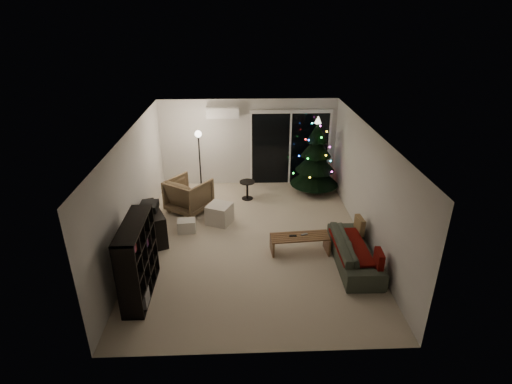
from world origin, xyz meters
TOP-DOWN VIEW (x-y plane):
  - room at (0.46, 1.49)m, footprint 6.50×7.51m
  - bookshelf at (-2.25, -1.75)m, footprint 0.94×1.47m
  - media_cabinet at (-2.25, 0.15)m, footprint 0.88×1.26m
  - stereo at (-2.25, 0.15)m, footprint 0.37×0.44m
  - armchair at (-1.56, 1.52)m, footprint 1.31×1.32m
  - ottoman at (-0.76, 0.84)m, footprint 0.70×0.70m
  - cardboard_box_a at (-1.51, 0.45)m, footprint 0.43×0.34m
  - cardboard_box_b at (-0.76, 1.24)m, footprint 0.48×0.43m
  - side_table at (-0.06, 2.15)m, footprint 0.49×0.49m
  - floor_lamp at (-1.31, 2.27)m, footprint 0.30×0.30m
  - sofa at (2.05, -0.99)m, footprint 0.79×1.95m
  - sofa_throw at (1.95, -0.99)m, footprint 0.61×1.40m
  - cushion_a at (2.30, -0.34)m, footprint 0.14×0.38m
  - cushion_b at (2.30, -1.64)m, footprint 0.14×0.38m
  - coffee_table at (1.00, -0.52)m, footprint 1.26×0.53m
  - remote_a at (0.85, -0.52)m, footprint 0.15×0.05m
  - remote_b at (1.10, -0.47)m, footprint 0.15×0.09m
  - christmas_tree at (1.83, 2.55)m, footprint 1.60×1.60m

SIDE VIEW (x-z plane):
  - cardboard_box_b at x=-0.76m, z-range 0.00..0.27m
  - cardboard_box_a at x=-1.51m, z-range 0.00..0.29m
  - coffee_table at x=1.00m, z-range 0.00..0.39m
  - ottoman at x=-0.76m, z-range 0.00..0.48m
  - side_table at x=-0.06m, z-range 0.00..0.51m
  - sofa at x=2.05m, z-range 0.00..0.57m
  - media_cabinet at x=-2.25m, z-range 0.00..0.74m
  - remote_a at x=0.85m, z-range 0.39..0.41m
  - remote_b at x=1.10m, z-range 0.39..0.41m
  - sofa_throw at x=1.95m, z-range 0.39..0.43m
  - armchair at x=-1.56m, z-range 0.00..0.87m
  - cushion_a at x=2.30m, z-range 0.33..0.70m
  - cushion_b at x=2.30m, z-range 0.33..0.70m
  - bookshelf at x=-2.25m, z-range 0.00..1.45m
  - stereo at x=-2.25m, z-range 0.74..0.89m
  - floor_lamp at x=-1.31m, z-range 0.00..1.85m
  - room at x=0.46m, z-range -0.28..2.32m
  - christmas_tree at x=1.83m, z-range 0.00..2.17m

